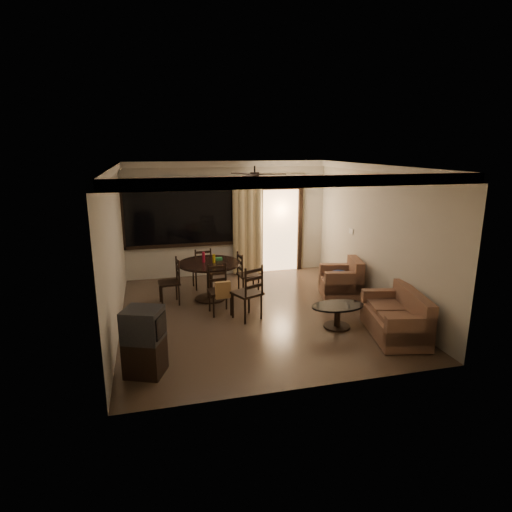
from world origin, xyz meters
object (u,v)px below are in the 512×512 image
object	(u,v)px
dining_chair_east	(248,282)
dining_chair_north	(202,276)
sofa	(398,319)
armchair	(343,281)
dining_chair_south	(220,299)
coffee_table	(337,312)
side_chair	(248,303)
dining_chair_west	(170,291)
tv_cabinet	(144,342)
dining_table	(210,270)

from	to	relation	value
dining_chair_east	dining_chair_north	bearing A→B (deg)	46.76
sofa	armchair	distance (m)	2.05
armchair	dining_chair_south	bearing A→B (deg)	-160.11
coffee_table	side_chair	distance (m)	1.65
armchair	sofa	bearing A→B (deg)	-75.82
dining_chair_west	dining_chair_east	world-z (taller)	same
tv_cabinet	side_chair	world-z (taller)	side_chair
dining_chair_east	armchair	distance (m)	2.04
dining_table	side_chair	distance (m)	1.37
dining_table	coffee_table	xyz separation A→B (m)	(1.98, -2.01, -0.35)
dining_chair_west	tv_cabinet	world-z (taller)	tv_cabinet
dining_chair_east	coffee_table	xyz separation A→B (m)	(1.15, -2.08, -0.00)
dining_chair_north	sofa	bearing A→B (deg)	125.88
dining_chair_west	sofa	bearing A→B (deg)	50.77
dining_table	dining_chair_south	xyz separation A→B (m)	(0.07, -0.86, -0.33)
tv_cabinet	sofa	xyz separation A→B (m)	(4.15, 0.25, -0.18)
dining_chair_east	tv_cabinet	xyz separation A→B (m)	(-2.16, -2.90, 0.21)
dining_chair_north	coffee_table	bearing A→B (deg)	121.45
dining_chair_east	tv_cabinet	size ratio (longest dim) A/B	0.97
dining_chair_south	dining_table	bearing A→B (deg)	89.91
tv_cabinet	armchair	xyz separation A→B (m)	(4.11, 2.30, -0.16)
dining_table	dining_chair_south	bearing A→B (deg)	-85.21
dining_chair_east	armchair	xyz separation A→B (m)	(1.95, -0.60, 0.05)
dining_table	armchair	size ratio (longest dim) A/B	1.34
dining_chair_west	tv_cabinet	size ratio (longest dim) A/B	0.97
dining_table	sofa	world-z (taller)	dining_table
dining_chair_south	tv_cabinet	bearing A→B (deg)	-130.18
side_chair	dining_chair_east	bearing A→B (deg)	-127.67
dining_chair_north	sofa	distance (m)	4.43
dining_chair_west	dining_chair_south	xyz separation A→B (m)	(0.91, -0.78, 0.02)
sofa	side_chair	distance (m)	2.67
dining_chair_north	armchair	size ratio (longest dim) A/B	0.99
dining_chair_south	sofa	world-z (taller)	dining_chair_south
dining_table	sofa	size ratio (longest dim) A/B	0.82
dining_chair_west	armchair	distance (m)	3.65
sofa	armchair	size ratio (longest dim) A/B	1.63
dining_chair_west	dining_chair_south	size ratio (longest dim) A/B	1.00
dining_chair_north	armchair	xyz separation A→B (m)	(2.85, -1.31, 0.05)
dining_chair_south	dining_chair_north	size ratio (longest dim) A/B	1.00
sofa	dining_chair_east	bearing A→B (deg)	138.83
dining_chair_west	dining_chair_north	distance (m)	1.15
dining_table	dining_chair_north	size ratio (longest dim) A/B	1.35
coffee_table	side_chair	xyz separation A→B (m)	(-1.46, 0.77, 0.03)
dining_chair_east	dining_chair_west	bearing A→B (deg)	90.00
dining_chair_west	tv_cabinet	xyz separation A→B (m)	(-0.49, -2.76, 0.21)
coffee_table	side_chair	size ratio (longest dim) A/B	0.91
dining_chair_west	coffee_table	size ratio (longest dim) A/B	0.99
dining_chair_south	tv_cabinet	xyz separation A→B (m)	(-1.40, -1.97, 0.19)
sofa	armchair	xyz separation A→B (m)	(-0.04, 2.05, 0.03)
dining_table	coffee_table	bearing A→B (deg)	-45.34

